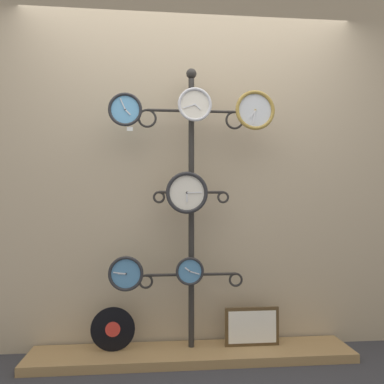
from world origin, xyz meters
The scene contains 13 objects.
ground_plane centered at (0.00, 0.00, 0.00)m, with size 12.00×12.00×0.00m, color #333338.
shop_wall centered at (0.00, 0.57, 1.40)m, with size 4.40×0.04×2.80m.
low_shelf centered at (0.00, 0.35, 0.03)m, with size 2.20×0.36×0.06m.
display_stand centered at (0.00, 0.41, 0.75)m, with size 0.76×0.37×2.02m.
clock_top_left centered at (-0.46, 0.32, 1.70)m, with size 0.23×0.04×0.23m.
clock_top_center centered at (0.01, 0.30, 1.73)m, with size 0.23×0.04×0.23m.
clock_top_right centered at (0.43, 0.30, 1.71)m, with size 0.28×0.04×0.28m.
clock_middle_center centered at (-0.04, 0.30, 1.13)m, with size 0.29×0.04×0.29m.
clock_bottom_left centered at (-0.45, 0.31, 0.59)m, with size 0.23×0.04×0.23m.
clock_bottom_center centered at (-0.02, 0.33, 0.60)m, with size 0.19×0.04×0.19m.
vinyl_record centered at (-0.54, 0.37, 0.21)m, with size 0.30×0.01×0.30m.
picture_frame centered at (0.43, 0.38, 0.19)m, with size 0.38×0.02×0.27m.
price_tag_upper centered at (-0.43, 0.32, 1.56)m, with size 0.04×0.00×0.03m.
Camera 1 is at (-0.25, -2.22, 1.06)m, focal length 35.00 mm.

